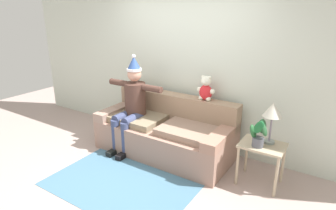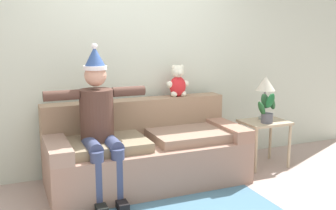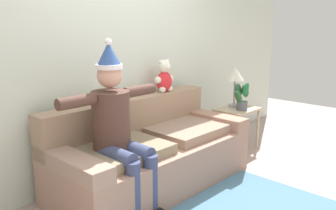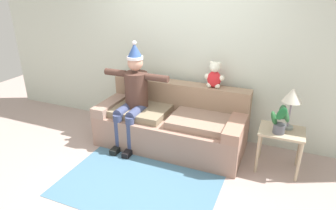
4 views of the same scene
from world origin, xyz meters
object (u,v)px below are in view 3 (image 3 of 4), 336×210
object	(u,v)px
person_seated	(118,126)
side_table	(237,115)
table_lamp	(235,76)
teddy_bear	(164,77)
couch	(150,153)
potted_plant	(242,97)

from	to	relation	value
person_seated	side_table	size ratio (longest dim) A/B	2.70
table_lamp	teddy_bear	bearing A→B (deg)	164.71
couch	table_lamp	xyz separation A→B (m)	(1.58, 0.01, 0.65)
teddy_bear	potted_plant	size ratio (longest dim) A/B	1.00
teddy_bear	side_table	bearing A→B (deg)	-20.53
person_seated	teddy_bear	size ratio (longest dim) A/B	4.03
table_lamp	potted_plant	world-z (taller)	table_lamp
couch	side_table	distance (m)	1.53
person_seated	teddy_bear	distance (m)	1.20
couch	potted_plant	bearing A→B (deg)	-6.40
couch	table_lamp	world-z (taller)	table_lamp
side_table	potted_plant	bearing A→B (deg)	-114.34
teddy_bear	couch	bearing A→B (deg)	-150.33
person_seated	side_table	xyz separation A→B (m)	(2.07, 0.09, -0.31)
couch	teddy_bear	size ratio (longest dim) A/B	5.60
person_seated	side_table	distance (m)	2.09
teddy_bear	side_table	world-z (taller)	teddy_bear
couch	table_lamp	distance (m)	1.71
table_lamp	potted_plant	xyz separation A→B (m)	(-0.09, -0.18, -0.25)
teddy_bear	table_lamp	world-z (taller)	teddy_bear
teddy_bear	potted_plant	bearing A→B (deg)	-25.79
side_table	potted_plant	distance (m)	0.29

